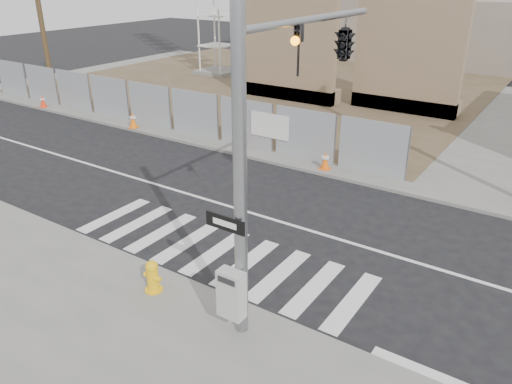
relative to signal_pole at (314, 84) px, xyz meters
The scene contains 12 objects.
ground 5.77m from the signal_pole, 140.66° to the left, with size 100.00×100.00×0.00m, color black.
sidewalk_far 16.91m from the signal_pole, 98.84° to the left, with size 50.00×20.00×0.12m, color slate.
signal_pole is the anchor object (origin of this frame).
chain_link_fence 14.80m from the signal_pole, 150.58° to the left, with size 24.60×0.04×2.00m, color gray.
concrete_wall_left 17.92m from the signal_pole, 122.11° to the left, with size 6.00×1.30×8.00m.
concrete_wall_right 16.46m from the signal_pole, 100.52° to the left, with size 5.50×1.30×8.00m.
utility_pole_left 21.84m from the signal_pole, 159.79° to the left, with size 1.60×0.28×10.00m.
fire_hydrant 5.68m from the signal_pole, 132.12° to the right, with size 0.53×0.53×0.80m.
traffic_cone_a 21.08m from the signal_pole, 162.33° to the left, with size 0.36×0.36×0.68m.
traffic_cone_b 14.79m from the signal_pole, 153.73° to the left, with size 0.52×0.52×0.77m.
traffic_cone_c 10.25m from the signal_pole, 135.39° to the left, with size 0.41×0.41×0.72m.
traffic_cone_d 8.24m from the signal_pole, 112.50° to the left, with size 0.43×0.43×0.72m.
Camera 1 is at (7.40, -11.62, 7.04)m, focal length 35.00 mm.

